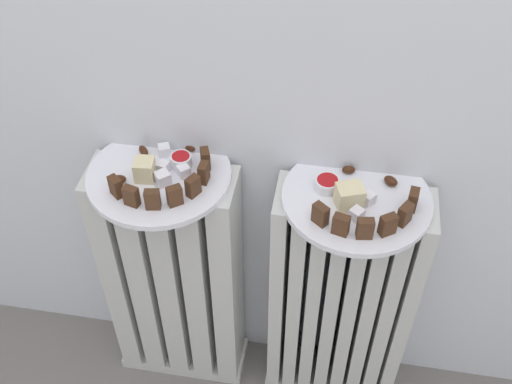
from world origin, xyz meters
TOP-DOWN VIEW (x-y plane):
  - radiator_left at (-0.19, 0.28)m, footprint 0.31×0.12m
  - radiator_right at (0.19, 0.28)m, footprint 0.31×0.12m
  - plate_left at (-0.19, 0.28)m, footprint 0.28×0.28m
  - plate_right at (0.19, 0.28)m, footprint 0.28×0.28m
  - dark_cake_slice_left_0 at (-0.25, 0.21)m, footprint 0.03×0.03m
  - dark_cake_slice_left_1 at (-0.21, 0.19)m, footprint 0.03×0.02m
  - dark_cake_slice_left_2 at (-0.17, 0.19)m, footprint 0.03×0.02m
  - dark_cake_slice_left_3 at (-0.13, 0.21)m, footprint 0.03×0.03m
  - dark_cake_slice_left_4 at (-0.11, 0.24)m, footprint 0.03×0.03m
  - dark_cake_slice_left_5 at (-0.10, 0.27)m, footprint 0.02×0.03m
  - dark_cake_slice_left_6 at (-0.10, 0.31)m, footprint 0.02×0.03m
  - marble_cake_slice_left_0 at (-0.21, 0.26)m, footprint 0.04×0.04m
  - turkish_delight_left_0 at (-0.17, 0.25)m, footprint 0.04×0.04m
  - turkish_delight_left_1 at (-0.18, 0.29)m, footprint 0.03×0.03m
  - turkish_delight_left_2 at (-0.19, 0.33)m, footprint 0.03×0.03m
  - turkish_delight_left_3 at (-0.14, 0.28)m, footprint 0.03×0.03m
  - medjool_date_left_0 at (-0.19, 0.36)m, footprint 0.03×0.03m
  - medjool_date_left_1 at (-0.23, 0.33)m, footprint 0.03×0.03m
  - medjool_date_left_2 at (-0.25, 0.24)m, footprint 0.03×0.03m
  - medjool_date_left_3 at (-0.14, 0.35)m, footprint 0.03×0.02m
  - jam_bowl_left at (-0.15, 0.31)m, footprint 0.04×0.04m
  - dark_cake_slice_right_0 at (0.13, 0.20)m, footprint 0.03×0.03m
  - dark_cake_slice_right_1 at (0.16, 0.19)m, footprint 0.03×0.02m
  - dark_cake_slice_right_2 at (0.20, 0.18)m, footprint 0.03×0.02m
  - dark_cake_slice_right_3 at (0.24, 0.20)m, footprint 0.03×0.03m
  - dark_cake_slice_right_4 at (0.27, 0.23)m, footprint 0.03×0.03m
  - dark_cake_slice_right_5 at (0.28, 0.27)m, footprint 0.02×0.03m
  - marble_cake_slice_right_0 at (0.17, 0.25)m, footprint 0.06×0.05m
  - turkish_delight_right_0 at (0.21, 0.27)m, footprint 0.03×0.03m
  - turkish_delight_right_1 at (0.19, 0.22)m, footprint 0.03×0.03m
  - medjool_date_right_0 at (0.25, 0.32)m, footprint 0.03×0.03m
  - medjool_date_right_1 at (0.17, 0.34)m, footprint 0.03×0.02m
  - jam_bowl_right at (0.13, 0.29)m, footprint 0.05×0.05m
  - fork at (-0.21, 0.28)m, footprint 0.07×0.09m

SIDE VIEW (x-z plane):
  - radiator_left at x=-0.19m, z-range 0.00..0.64m
  - radiator_right at x=0.19m, z-range 0.00..0.64m
  - plate_left at x=-0.19m, z-range 0.65..0.66m
  - plate_right at x=0.19m, z-range 0.65..0.66m
  - fork at x=-0.21m, z-range 0.66..0.66m
  - medjool_date_left_2 at x=-0.25m, z-range 0.66..0.68m
  - medjool_date_right_1 at x=0.17m, z-range 0.66..0.68m
  - medjool_date_left_1 at x=-0.23m, z-range 0.66..0.68m
  - medjool_date_right_0 at x=0.25m, z-range 0.66..0.68m
  - medjool_date_left_3 at x=-0.14m, z-range 0.66..0.68m
  - medjool_date_left_0 at x=-0.19m, z-range 0.66..0.68m
  - turkish_delight_left_1 at x=-0.18m, z-range 0.66..0.68m
  - turkish_delight_left_3 at x=-0.14m, z-range 0.66..0.68m
  - turkish_delight_right_0 at x=0.21m, z-range 0.66..0.68m
  - turkish_delight_right_1 at x=0.19m, z-range 0.66..0.68m
  - turkish_delight_left_2 at x=-0.19m, z-range 0.66..0.68m
  - jam_bowl_right at x=0.13m, z-range 0.66..0.68m
  - turkish_delight_left_0 at x=-0.17m, z-range 0.66..0.68m
  - jam_bowl_left at x=-0.15m, z-range 0.66..0.69m
  - dark_cake_slice_left_0 at x=-0.25m, z-range 0.66..0.70m
  - dark_cake_slice_left_1 at x=-0.21m, z-range 0.66..0.70m
  - dark_cake_slice_left_2 at x=-0.17m, z-range 0.66..0.70m
  - dark_cake_slice_left_3 at x=-0.13m, z-range 0.66..0.70m
  - dark_cake_slice_left_4 at x=-0.11m, z-range 0.66..0.70m
  - dark_cake_slice_left_5 at x=-0.10m, z-range 0.66..0.70m
  - dark_cake_slice_left_6 at x=-0.10m, z-range 0.66..0.70m
  - dark_cake_slice_right_0 at x=0.13m, z-range 0.66..0.70m
  - dark_cake_slice_right_1 at x=0.16m, z-range 0.66..0.70m
  - dark_cake_slice_right_2 at x=0.20m, z-range 0.66..0.70m
  - dark_cake_slice_right_3 at x=0.24m, z-range 0.66..0.70m
  - dark_cake_slice_right_4 at x=0.27m, z-range 0.66..0.70m
  - dark_cake_slice_right_5 at x=0.28m, z-range 0.66..0.70m
  - marble_cake_slice_left_0 at x=-0.21m, z-range 0.66..0.70m
  - marble_cake_slice_right_0 at x=0.17m, z-range 0.66..0.70m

